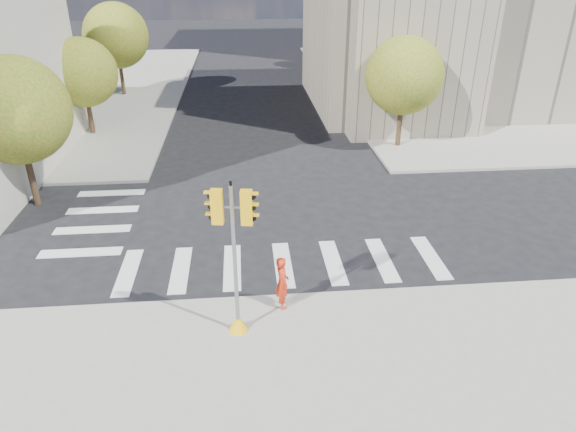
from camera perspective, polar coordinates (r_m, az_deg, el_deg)
The scene contains 13 objects.
ground at distance 20.04m, azimuth -0.74°, elevation -2.37°, with size 160.00×160.00×0.00m, color black.
sidewalk_far_right at distance 49.37m, azimuth 21.10°, elevation 13.73°, with size 28.00×40.00×0.15m, color gray.
sidewalk_far_left at distance 48.27m, azimuth -28.55°, elevation 12.03°, with size 28.00×40.00×0.15m, color gray.
tree_lw_near at distance 23.97m, azimuth -28.02°, elevation 10.29°, with size 4.40×4.40×6.41m.
tree_lw_mid at distance 33.30m, azimuth -21.86°, elevation 14.56°, with size 4.00×4.00×5.77m.
tree_lw_far at distance 42.77m, azimuth -18.57°, elevation 18.46°, with size 4.80×4.80×6.95m.
tree_re_near at distance 29.40m, azimuth 12.79°, elevation 14.94°, with size 4.20×4.20×6.16m.
tree_re_mid at distance 40.79m, azimuth 7.73°, elevation 18.92°, with size 4.60×4.60×6.66m.
tree_re_far at distance 52.54m, azimuth 4.76°, elevation 20.23°, with size 4.00×4.00×5.88m.
lamp_near at distance 33.22m, azimuth 11.68°, elevation 17.28°, with size 0.35×0.18×8.11m.
lamp_far at distance 46.69m, azimuth 6.73°, elevation 20.22°, with size 0.35×0.18×8.11m.
traffic_signal at distance 14.07m, azimuth -5.87°, elevation -6.24°, with size 1.08×0.56×4.64m.
photographer at distance 15.57m, azimuth -0.65°, elevation -7.38°, with size 0.63×0.41×1.73m, color red.
Camera 1 is at (-1.35, -17.45, 9.75)m, focal length 32.00 mm.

